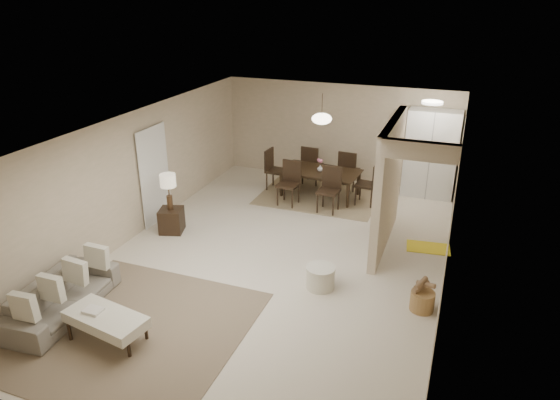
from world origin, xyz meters
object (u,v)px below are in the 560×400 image
at_px(sofa, 62,297).
at_px(round_pouf, 320,277).
at_px(wicker_basket, 422,301).
at_px(ottoman_bench, 106,320).
at_px(side_table, 172,220).
at_px(pantry_cabinet, 431,154).
at_px(dining_table, 320,184).

relative_size(sofa, round_pouf, 3.98).
relative_size(sofa, wicker_basket, 5.27).
distance_m(ottoman_bench, side_table, 3.49).
height_order(pantry_cabinet, dining_table, pantry_cabinet).
bearing_deg(pantry_cabinet, ottoman_bench, -117.25).
relative_size(side_table, round_pouf, 1.01).
bearing_deg(sofa, dining_table, -26.70).
bearing_deg(side_table, dining_table, 51.29).
xyz_separation_m(side_table, round_pouf, (3.48, -0.95, -0.06)).
bearing_deg(round_pouf, ottoman_bench, -135.81).
distance_m(sofa, ottoman_bench, 1.11).
bearing_deg(side_table, round_pouf, -15.30).
height_order(pantry_cabinet, ottoman_bench, pantry_cabinet).
height_order(pantry_cabinet, round_pouf, pantry_cabinet).
xyz_separation_m(side_table, wicker_basket, (5.15, -1.01, -0.09)).
relative_size(pantry_cabinet, wicker_basket, 5.60).
bearing_deg(dining_table, pantry_cabinet, 26.53).
height_order(pantry_cabinet, sofa, pantry_cabinet).
bearing_deg(wicker_basket, sofa, -158.64).
relative_size(side_table, wicker_basket, 1.34).
distance_m(pantry_cabinet, ottoman_bench, 8.18).
distance_m(round_pouf, wicker_basket, 1.67).
height_order(sofa, wicker_basket, sofa).
relative_size(pantry_cabinet, ottoman_bench, 1.64).
bearing_deg(round_pouf, sofa, -149.37).
xyz_separation_m(sofa, ottoman_bench, (1.07, -0.30, 0.06)).
distance_m(pantry_cabinet, round_pouf, 5.09).
distance_m(sofa, round_pouf, 4.10).
bearing_deg(wicker_basket, round_pouf, 178.08).
bearing_deg(ottoman_bench, dining_table, 87.51).
height_order(round_pouf, dining_table, dining_table).
distance_m(pantry_cabinet, sofa, 8.47).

